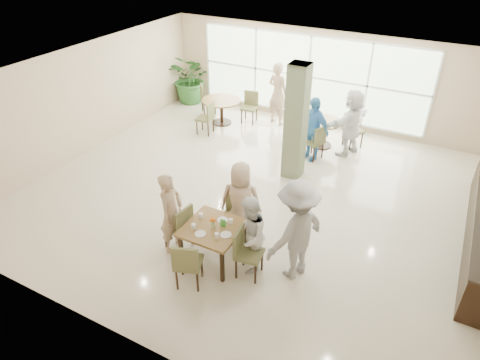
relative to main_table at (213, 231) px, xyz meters
The scene contains 19 objects.
ground 2.45m from the main_table, 96.28° to the left, with size 10.00×10.00×0.00m, color beige.
room_shell 2.58m from the main_table, 96.28° to the left, with size 10.00×10.00×10.00m.
window_bank 6.88m from the main_table, 96.36° to the left, with size 7.00×0.04×7.00m.
column 3.62m from the main_table, 87.70° to the left, with size 0.45×0.45×2.80m, color #5C6848.
main_table is the anchor object (origin of this frame).
round_table_left 6.16m from the main_table, 118.69° to the left, with size 1.17×1.17×0.75m.
round_table_right 5.39m from the main_table, 87.31° to the left, with size 1.02×1.02×0.75m.
chairs_main_table 0.19m from the main_table, 143.10° to the right, with size 2.06×1.96×0.95m.
chairs_table_left 6.20m from the main_table, 118.90° to the left, with size 2.06×1.92×0.95m.
chairs_table_right 5.37m from the main_table, 87.01° to the left, with size 2.12×1.75×0.95m.
tabletop_clutter 0.15m from the main_table, 35.98° to the right, with size 0.79×0.73×0.21m.
potted_plant 7.95m from the main_table, 126.25° to the left, with size 1.50×1.50×1.66m, color #296026.
teen_left 0.87m from the main_table, behind, with size 0.60×0.39×1.63m, color tan.
teen_far 0.88m from the main_table, 82.71° to the left, with size 0.81×0.44×1.65m, color tan.
teen_right 0.69m from the main_table, ahead, with size 0.73×0.57×1.50m, color white.
teen_standing 1.52m from the main_table, 14.15° to the left, with size 1.24×0.71×1.92m, color gray.
adult_a 4.58m from the main_table, 87.11° to the left, with size 0.99×0.57×1.70m, color #4592D1.
adult_b 5.40m from the main_table, 78.99° to the left, with size 1.67×0.72×1.80m, color white.
adult_standing 6.36m from the main_table, 103.22° to the left, with size 0.69×0.46×1.90m, color tan.
Camera 1 is at (3.52, -7.46, 5.54)m, focal length 32.00 mm.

